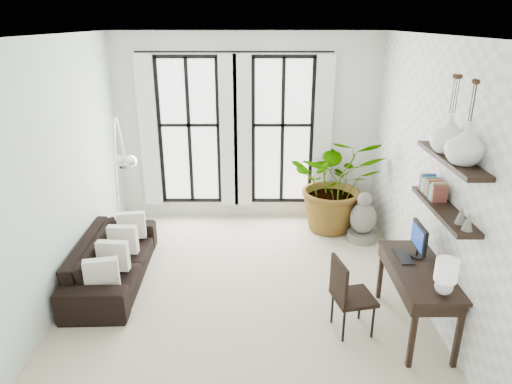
{
  "coord_description": "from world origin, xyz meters",
  "views": [
    {
      "loc": [
        0.16,
        -5.21,
        3.35
      ],
      "look_at": [
        0.15,
        0.3,
        1.27
      ],
      "focal_mm": 32.0,
      "sensor_mm": 36.0,
      "label": 1
    }
  ],
  "objects_px": {
    "desk": "(420,275)",
    "buddha": "(363,220)",
    "sofa": "(112,260)",
    "desk_chair": "(347,292)",
    "plant": "(336,183)",
    "arc_lamp": "(118,154)"
  },
  "relations": [
    {
      "from": "desk",
      "to": "buddha",
      "type": "xyz_separation_m",
      "value": [
        -0.09,
        2.32,
        -0.39
      ]
    },
    {
      "from": "buddha",
      "to": "desk",
      "type": "bearing_deg",
      "value": -87.9
    },
    {
      "from": "desk",
      "to": "sofa",
      "type": "bearing_deg",
      "value": 163.51
    },
    {
      "from": "sofa",
      "to": "desk_chair",
      "type": "xyz_separation_m",
      "value": [
        2.97,
        -1.1,
        0.21
      ]
    },
    {
      "from": "buddha",
      "to": "plant",
      "type": "bearing_deg",
      "value": 130.92
    },
    {
      "from": "arc_lamp",
      "to": "buddha",
      "type": "xyz_separation_m",
      "value": [
        3.56,
        0.79,
        -1.33
      ]
    },
    {
      "from": "sofa",
      "to": "plant",
      "type": "bearing_deg",
      "value": -64.9
    },
    {
      "from": "desk",
      "to": "arc_lamp",
      "type": "relative_size",
      "value": 0.62
    },
    {
      "from": "desk",
      "to": "desk_chair",
      "type": "distance_m",
      "value": 0.81
    },
    {
      "from": "plant",
      "to": "desk_chair",
      "type": "distance_m",
      "value": 2.79
    },
    {
      "from": "sofa",
      "to": "arc_lamp",
      "type": "distance_m",
      "value": 1.44
    },
    {
      "from": "desk_chair",
      "to": "sofa",
      "type": "bearing_deg",
      "value": 147.52
    },
    {
      "from": "plant",
      "to": "desk_chair",
      "type": "relative_size",
      "value": 1.82
    },
    {
      "from": "arc_lamp",
      "to": "buddha",
      "type": "bearing_deg",
      "value": 12.48
    },
    {
      "from": "desk_chair",
      "to": "arc_lamp",
      "type": "xyz_separation_m",
      "value": [
        -2.86,
        1.52,
        1.16
      ]
    },
    {
      "from": "plant",
      "to": "desk_chair",
      "type": "bearing_deg",
      "value": -96.31
    },
    {
      "from": "buddha",
      "to": "desk_chair",
      "type": "bearing_deg",
      "value": -106.71
    },
    {
      "from": "sofa",
      "to": "desk",
      "type": "bearing_deg",
      "value": -108.32
    },
    {
      "from": "desk_chair",
      "to": "arc_lamp",
      "type": "distance_m",
      "value": 3.44
    },
    {
      "from": "arc_lamp",
      "to": "plant",
      "type": "bearing_deg",
      "value": 21.3
    },
    {
      "from": "plant",
      "to": "desk",
      "type": "distance_m",
      "value": 2.81
    },
    {
      "from": "sofa",
      "to": "buddha",
      "type": "xyz_separation_m",
      "value": [
        3.66,
        1.21,
        0.04
      ]
    }
  ]
}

